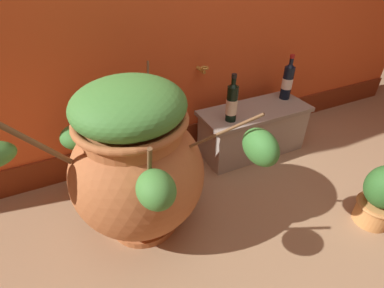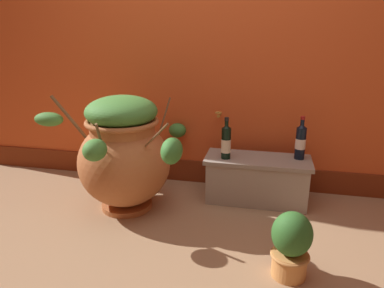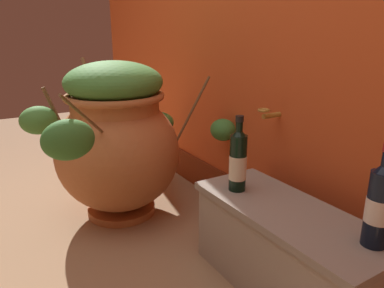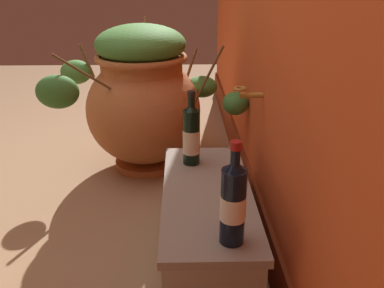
% 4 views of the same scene
% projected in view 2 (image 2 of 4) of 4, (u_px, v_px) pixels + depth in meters
% --- Properties ---
extents(ground_plane, '(7.00, 7.00, 0.00)m').
position_uv_depth(ground_plane, '(177.00, 256.00, 2.15)').
color(ground_plane, '#9E7A56').
extents(back_wall, '(4.40, 0.33, 2.60)m').
position_uv_depth(back_wall, '(213.00, 30.00, 2.86)').
color(back_wall, '#D15123').
rests_on(back_wall, ground_plane).
extents(terracotta_urn, '(1.21, 1.04, 0.86)m').
position_uv_depth(terracotta_urn, '(124.00, 152.00, 2.60)').
color(terracotta_urn, '#B26638').
rests_on(terracotta_urn, ground_plane).
extents(stone_ledge, '(0.80, 0.34, 0.36)m').
position_uv_depth(stone_ledge, '(257.00, 178.00, 2.78)').
color(stone_ledge, '#9E9384').
rests_on(stone_ledge, ground_plane).
extents(wine_bottle_left, '(0.08, 0.08, 0.33)m').
position_uv_depth(wine_bottle_left, '(301.00, 141.00, 2.68)').
color(wine_bottle_left, black).
rests_on(wine_bottle_left, stone_ledge).
extents(wine_bottle_middle, '(0.07, 0.07, 0.32)m').
position_uv_depth(wine_bottle_middle, '(226.00, 141.00, 2.69)').
color(wine_bottle_middle, black).
rests_on(wine_bottle_middle, stone_ledge).
extents(potted_shrub, '(0.22, 0.21, 0.39)m').
position_uv_depth(potted_shrub, '(291.00, 244.00, 1.92)').
color(potted_shrub, '#D68E4C').
rests_on(potted_shrub, ground_plane).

